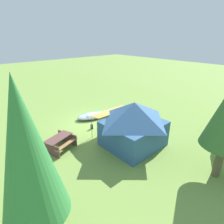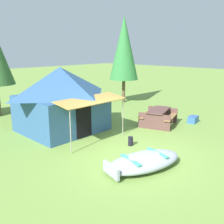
{
  "view_description": "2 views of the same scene",
  "coord_description": "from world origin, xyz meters",
  "px_view_note": "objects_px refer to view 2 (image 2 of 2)",
  "views": [
    {
      "loc": [
        7.51,
        10.32,
        6.2
      ],
      "look_at": [
        -0.65,
        1.28,
        1.15
      ],
      "focal_mm": 29.63,
      "sensor_mm": 36.0,
      "label": 1
    },
    {
      "loc": [
        -6.26,
        -5.05,
        3.49
      ],
      "look_at": [
        0.25,
        1.13,
        1.26
      ],
      "focal_mm": 41.14,
      "sensor_mm": 36.0,
      "label": 2
    }
  ],
  "objects_px": {
    "picnic_table": "(158,115)",
    "cooler_box": "(193,119)",
    "beached_rowboat": "(144,161)",
    "canvas_cabin_tent": "(61,98)",
    "fuel_can": "(131,141)",
    "pine_tree_far_center": "(124,48)"
  },
  "relations": [
    {
      "from": "canvas_cabin_tent",
      "to": "pine_tree_far_center",
      "type": "distance_m",
      "value": 7.09
    },
    {
      "from": "picnic_table",
      "to": "cooler_box",
      "type": "relative_size",
      "value": 3.51
    },
    {
      "from": "cooler_box",
      "to": "beached_rowboat",
      "type": "bearing_deg",
      "value": -167.82
    },
    {
      "from": "beached_rowboat",
      "to": "pine_tree_far_center",
      "type": "bearing_deg",
      "value": 44.64
    },
    {
      "from": "picnic_table",
      "to": "beached_rowboat",
      "type": "bearing_deg",
      "value": -151.63
    },
    {
      "from": "fuel_can",
      "to": "pine_tree_far_center",
      "type": "xyz_separation_m",
      "value": [
        5.83,
        5.43,
        3.33
      ]
    },
    {
      "from": "beached_rowboat",
      "to": "fuel_can",
      "type": "height_order",
      "value": "beached_rowboat"
    },
    {
      "from": "picnic_table",
      "to": "pine_tree_far_center",
      "type": "height_order",
      "value": "pine_tree_far_center"
    },
    {
      "from": "cooler_box",
      "to": "fuel_can",
      "type": "bearing_deg",
      "value": 176.58
    },
    {
      "from": "fuel_can",
      "to": "cooler_box",
      "type": "bearing_deg",
      "value": -3.42
    },
    {
      "from": "picnic_table",
      "to": "cooler_box",
      "type": "distance_m",
      "value": 1.83
    },
    {
      "from": "beached_rowboat",
      "to": "picnic_table",
      "type": "bearing_deg",
      "value": 28.37
    },
    {
      "from": "pine_tree_far_center",
      "to": "beached_rowboat",
      "type": "bearing_deg",
      "value": -135.36
    },
    {
      "from": "cooler_box",
      "to": "pine_tree_far_center",
      "type": "xyz_separation_m",
      "value": [
        1.41,
        5.7,
        3.34
      ]
    },
    {
      "from": "canvas_cabin_tent",
      "to": "picnic_table",
      "type": "distance_m",
      "value": 4.5
    },
    {
      "from": "beached_rowboat",
      "to": "pine_tree_far_center",
      "type": "relative_size",
      "value": 0.5
    },
    {
      "from": "canvas_cabin_tent",
      "to": "cooler_box",
      "type": "xyz_separation_m",
      "value": [
        5.04,
        -3.62,
        -1.27
      ]
    },
    {
      "from": "cooler_box",
      "to": "fuel_can",
      "type": "height_order",
      "value": "fuel_can"
    },
    {
      "from": "canvas_cabin_tent",
      "to": "fuel_can",
      "type": "height_order",
      "value": "canvas_cabin_tent"
    },
    {
      "from": "canvas_cabin_tent",
      "to": "pine_tree_far_center",
      "type": "relative_size",
      "value": 0.73
    },
    {
      "from": "fuel_can",
      "to": "canvas_cabin_tent",
      "type": "bearing_deg",
      "value": 100.51
    },
    {
      "from": "canvas_cabin_tent",
      "to": "picnic_table",
      "type": "relative_size",
      "value": 2.0
    }
  ]
}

